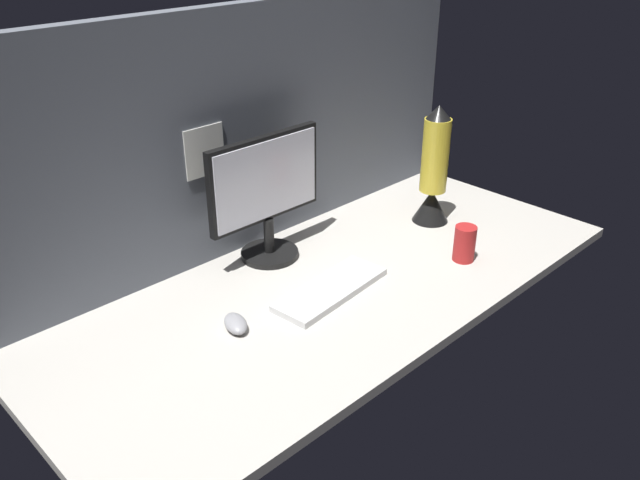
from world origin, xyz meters
TOP-DOWN VIEW (x-y plane):
  - ground_plane at (0.00, 0.00)cm, footprint 180.00×80.00cm
  - cubicle_wall_back at (-0.02, 37.50)cm, footprint 180.00×5.50cm
  - monitor at (-3.81, 25.11)cm, footprint 40.28×18.00cm
  - keyboard at (-5.31, -3.99)cm, footprint 38.13×16.70cm
  - mouse at (-35.64, 0.69)cm, footprint 8.56×10.94cm
  - mug_red_plastic at (37.68, -19.11)cm, footprint 6.70×6.70cm
  - lava_lamp at (53.00, 5.32)cm, footprint 12.50×12.50cm

SIDE VIEW (x-z plane):
  - ground_plane at x=0.00cm, z-range -3.00..0.00cm
  - keyboard at x=-5.31cm, z-range 0.00..2.00cm
  - mouse at x=-35.64cm, z-range 0.00..3.40cm
  - mug_red_plastic at x=37.68cm, z-range 0.00..11.35cm
  - lava_lamp at x=53.00cm, z-range -3.29..37.61cm
  - monitor at x=-3.81cm, z-range 1.98..40.95cm
  - cubicle_wall_back at x=-0.02cm, z-range 0.00..74.22cm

